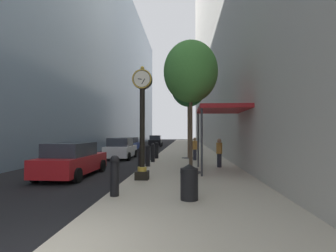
{
  "coord_description": "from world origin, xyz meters",
  "views": [
    {
      "loc": [
        2.52,
        -4.08,
        2.1
      ],
      "look_at": [
        0.84,
        20.99,
        2.79
      ],
      "focal_mm": 27.31,
      "sensor_mm": 36.0,
      "label": 1
    }
  ],
  "objects_px": {
    "bollard_third": "(141,159)",
    "car_white_mid": "(121,149)",
    "bollard_nearest": "(115,175)",
    "trash_bin": "(189,181)",
    "bollard_fourth": "(148,155)",
    "street_tree_mid_near": "(189,87)",
    "bollard_sixth": "(157,150)",
    "street_clock": "(142,117)",
    "car_blue_trailing": "(130,144)",
    "car_red_far": "(72,160)",
    "street_tree_near": "(191,72)",
    "pedestrian_by_clock": "(195,148)",
    "car_black_near": "(156,141)",
    "pedestrian_walking": "(219,152)",
    "bollard_fifth": "(153,152)"
  },
  "relations": [
    {
      "from": "car_blue_trailing",
      "to": "street_tree_mid_near",
      "type": "bearing_deg",
      "value": -54.59
    },
    {
      "from": "bollard_nearest",
      "to": "car_black_near",
      "type": "relative_size",
      "value": 0.29
    },
    {
      "from": "street_tree_mid_near",
      "to": "bollard_fourth",
      "type": "bearing_deg",
      "value": -115.75
    },
    {
      "from": "bollard_nearest",
      "to": "street_tree_mid_near",
      "type": "relative_size",
      "value": 0.18
    },
    {
      "from": "car_white_mid",
      "to": "car_red_far",
      "type": "xyz_separation_m",
      "value": [
        -0.22,
        -8.45,
        -0.03
      ]
    },
    {
      "from": "bollard_fourth",
      "to": "trash_bin",
      "type": "distance_m",
      "value": 7.74
    },
    {
      "from": "bollard_sixth",
      "to": "pedestrian_by_clock",
      "type": "distance_m",
      "value": 3.12
    },
    {
      "from": "bollard_fourth",
      "to": "car_red_far",
      "type": "xyz_separation_m",
      "value": [
        -3.25,
        -2.93,
        -0.01
      ]
    },
    {
      "from": "pedestrian_walking",
      "to": "car_black_near",
      "type": "distance_m",
      "value": 25.65
    },
    {
      "from": "bollard_third",
      "to": "car_white_mid",
      "type": "height_order",
      "value": "car_white_mid"
    },
    {
      "from": "trash_bin",
      "to": "car_blue_trailing",
      "type": "xyz_separation_m",
      "value": [
        -6.58,
        22.01,
        0.1
      ]
    },
    {
      "from": "bollard_third",
      "to": "pedestrian_walking",
      "type": "relative_size",
      "value": 0.77
    },
    {
      "from": "bollard_nearest",
      "to": "car_black_near",
      "type": "distance_m",
      "value": 31.86
    },
    {
      "from": "street_clock",
      "to": "car_red_far",
      "type": "relative_size",
      "value": 1.04
    },
    {
      "from": "street_clock",
      "to": "bollard_sixth",
      "type": "xyz_separation_m",
      "value": [
        -0.38,
        8.93,
        -1.99
      ]
    },
    {
      "from": "street_clock",
      "to": "car_blue_trailing",
      "type": "height_order",
      "value": "street_clock"
    },
    {
      "from": "bollard_third",
      "to": "car_blue_trailing",
      "type": "distance_m",
      "value": 17.51
    },
    {
      "from": "bollard_third",
      "to": "car_white_mid",
      "type": "relative_size",
      "value": 0.31
    },
    {
      "from": "bollard_third",
      "to": "street_tree_mid_near",
      "type": "bearing_deg",
      "value": 71.71
    },
    {
      "from": "trash_bin",
      "to": "pedestrian_by_clock",
      "type": "relative_size",
      "value": 0.64
    },
    {
      "from": "bollard_fourth",
      "to": "street_tree_mid_near",
      "type": "relative_size",
      "value": 0.18
    },
    {
      "from": "trash_bin",
      "to": "car_red_far",
      "type": "relative_size",
      "value": 0.23
    },
    {
      "from": "street_tree_mid_near",
      "to": "street_tree_near",
      "type": "bearing_deg",
      "value": -90.0
    },
    {
      "from": "car_white_mid",
      "to": "trash_bin",
      "type": "bearing_deg",
      "value": -67.5
    },
    {
      "from": "bollard_fourth",
      "to": "pedestrian_by_clock",
      "type": "height_order",
      "value": "pedestrian_by_clock"
    },
    {
      "from": "trash_bin",
      "to": "street_clock",
      "type": "bearing_deg",
      "value": 121.45
    },
    {
      "from": "street_tree_mid_near",
      "to": "pedestrian_by_clock",
      "type": "distance_m",
      "value": 5.01
    },
    {
      "from": "street_tree_mid_near",
      "to": "trash_bin",
      "type": "bearing_deg",
      "value": -90.74
    },
    {
      "from": "trash_bin",
      "to": "bollard_third",
      "type": "bearing_deg",
      "value": 114.77
    },
    {
      "from": "bollard_fifth",
      "to": "trash_bin",
      "type": "distance_m",
      "value": 10.02
    },
    {
      "from": "bollard_sixth",
      "to": "street_clock",
      "type": "bearing_deg",
      "value": -87.58
    },
    {
      "from": "street_tree_near",
      "to": "car_blue_trailing",
      "type": "distance_m",
      "value": 18.62
    },
    {
      "from": "trash_bin",
      "to": "car_red_far",
      "type": "distance_m",
      "value": 7.13
    },
    {
      "from": "bollard_fourth",
      "to": "car_white_mid",
      "type": "height_order",
      "value": "car_white_mid"
    },
    {
      "from": "street_tree_near",
      "to": "pedestrian_by_clock",
      "type": "height_order",
      "value": "street_tree_near"
    },
    {
      "from": "street_tree_mid_near",
      "to": "car_white_mid",
      "type": "height_order",
      "value": "street_tree_mid_near"
    },
    {
      "from": "bollard_third",
      "to": "car_white_mid",
      "type": "xyz_separation_m",
      "value": [
        -3.03,
        7.88,
        0.02
      ]
    },
    {
      "from": "pedestrian_by_clock",
      "to": "car_black_near",
      "type": "xyz_separation_m",
      "value": [
        -5.31,
        21.1,
        -0.17
      ]
    },
    {
      "from": "bollard_third",
      "to": "car_black_near",
      "type": "height_order",
      "value": "car_black_near"
    },
    {
      "from": "bollard_nearest",
      "to": "car_black_near",
      "type": "height_order",
      "value": "car_black_near"
    },
    {
      "from": "car_white_mid",
      "to": "street_tree_near",
      "type": "bearing_deg",
      "value": -54.4
    },
    {
      "from": "trash_bin",
      "to": "pedestrian_walking",
      "type": "bearing_deg",
      "value": 75.84
    },
    {
      "from": "street_tree_mid_near",
      "to": "car_red_far",
      "type": "xyz_separation_m",
      "value": [
        -5.73,
        -8.07,
        -4.95
      ]
    },
    {
      "from": "street_clock",
      "to": "street_tree_near",
      "type": "distance_m",
      "value": 3.77
    },
    {
      "from": "pedestrian_by_clock",
      "to": "car_red_far",
      "type": "distance_m",
      "value": 8.96
    },
    {
      "from": "bollard_sixth",
      "to": "pedestrian_walking",
      "type": "relative_size",
      "value": 0.77
    },
    {
      "from": "street_clock",
      "to": "car_blue_trailing",
      "type": "bearing_deg",
      "value": 103.84
    },
    {
      "from": "bollard_third",
      "to": "car_red_far",
      "type": "relative_size",
      "value": 0.27
    },
    {
      "from": "bollard_nearest",
      "to": "trash_bin",
      "type": "bearing_deg",
      "value": -7.43
    },
    {
      "from": "street_tree_mid_near",
      "to": "trash_bin",
      "type": "distance_m",
      "value": 13.51
    }
  ]
}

